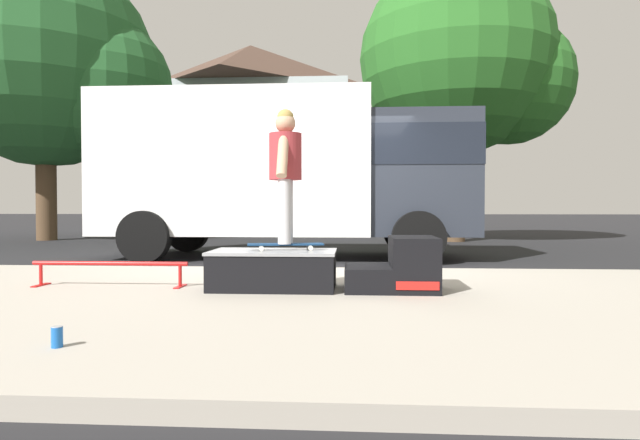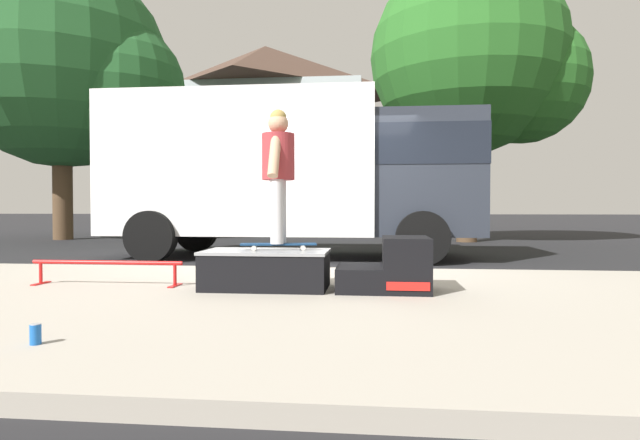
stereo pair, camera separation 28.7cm
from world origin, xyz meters
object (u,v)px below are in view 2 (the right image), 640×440
skate_box (266,268)px  kicker_ramp (391,268)px  street_tree_neighbour (73,69)px  skater_kid (278,165)px  grind_rail (107,266)px  soda_can (35,334)px  box_truck (295,169)px  street_tree_main (479,63)px  skateboard (278,245)px

skate_box → kicker_ramp: 1.28m
street_tree_neighbour → skater_kid: bearing=-49.7°
grind_rail → street_tree_neighbour: (-6.05, 9.33, 4.74)m
soda_can → skater_kid: bearing=65.6°
skater_kid → box_truck: (-0.53, 4.58, 0.31)m
grind_rail → street_tree_main: street_tree_main is taller
skate_box → grind_rail: skate_box is taller
skater_kid → street_tree_main: bearing=67.8°
skateboard → skater_kid: 0.82m
skater_kid → street_tree_neighbour: street_tree_neighbour is taller
skater_kid → soda_can: skater_kid is taller
street_tree_main → street_tree_neighbour: size_ratio=0.94×
skater_kid → street_tree_neighbour: size_ratio=0.17×
skate_box → kicker_ramp: kicker_ramp is taller
skateboard → skater_kid: bearing=0.0°
skate_box → soda_can: size_ratio=10.14×
skateboard → box_truck: bearing=96.6°
skateboard → soda_can: 2.60m
soda_can → street_tree_main: 13.70m
kicker_ramp → street_tree_main: 10.96m
skateboard → box_truck: 4.75m
skate_box → box_truck: (-0.42, 4.63, 1.37)m
skate_box → street_tree_neighbour: street_tree_neighbour is taller
skater_kid → box_truck: size_ratio=0.20×
skateboard → soda_can: bearing=-114.4°
skateboard → street_tree_neighbour: (-7.92, 9.33, 4.49)m
skate_box → soda_can: 2.49m
soda_can → street_tree_neighbour: (-6.86, 11.67, 4.88)m
skate_box → street_tree_neighbour: bearing=129.8°
skate_box → grind_rail: (-1.75, 0.05, -0.01)m
street_tree_main → kicker_ramp: bearing=-105.9°
street_tree_neighbour → soda_can: bearing=-59.6°
soda_can → box_truck: bearing=85.6°
box_truck → street_tree_main: street_tree_main is taller
grind_rail → skateboard: bearing=0.0°
grind_rail → skate_box: bearing=-1.7°
skater_kid → soda_can: 2.85m
kicker_ramp → street_tree_neighbour: street_tree_neighbour is taller
skater_kid → street_tree_main: size_ratio=0.18×
soda_can → skateboard: bearing=65.6°
skate_box → street_tree_neighbour: size_ratio=0.15×
skater_kid → street_tree_main: 10.87m
soda_can → box_truck: 7.11m
skate_box → box_truck: bearing=95.1°
box_truck → street_tree_main: (4.42, 4.92, 3.27)m
box_truck → street_tree_neighbour: size_ratio=0.83×
box_truck → skater_kid: bearing=-83.4°
grind_rail → box_truck: 4.97m
skate_box → kicker_ramp: bearing=-0.0°
skater_kid → street_tree_neighbour: (-7.92, 9.33, 3.67)m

